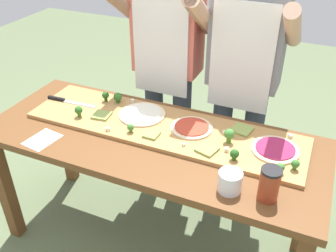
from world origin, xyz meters
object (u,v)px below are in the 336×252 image
pizza_whole_white_garlic (142,114)px  chefs_knife (65,101)px  broccoli_floret_front_right (106,96)px  cheese_crumble_f (184,145)px  pizza_whole_tomato_red (192,127)px  sauce_jar (269,184)px  broccoli_floret_center_right (79,111)px  broccoli_floret_back_right (131,128)px  cook_right (244,68)px  pizza_whole_beet_magenta (275,149)px  cheese_crumble_b (227,150)px  prep_table (152,154)px  pizza_slice_center (242,130)px  cheese_crumble_e (108,129)px  recipe_note (42,140)px  pizza_slice_far_left (151,135)px  flour_cup (230,183)px  broccoli_floret_back_left (281,168)px  broccoli_floret_front_left (295,164)px  cheese_crumble_a (290,136)px  cook_left (167,56)px  cheese_crumble_c (133,101)px  pizza_slice_near_right (207,149)px  broccoli_floret_back_mid (118,97)px  broccoli_floret_front_mid (229,135)px  broccoli_floret_center_left (234,154)px  cheese_crumble_d (224,132)px  pizza_slice_near_left (102,115)px

pizza_whole_white_garlic → chefs_knife: bearing=-175.0°
broccoli_floret_front_right → cheese_crumble_f: 0.63m
pizza_whole_tomato_red → sauce_jar: sauce_jar is taller
chefs_knife → broccoli_floret_center_right: size_ratio=4.98×
broccoli_floret_back_right → cook_right: (0.43, 0.58, 0.17)m
pizza_whole_beet_magenta → cheese_crumble_b: cheese_crumble_b is taller
prep_table → broccoli_floret_front_right: bearing=153.0°
prep_table → pizza_slice_center: 0.49m
cheese_crumble_e → recipe_note: 0.33m
chefs_knife → pizza_slice_center: size_ratio=3.24×
prep_table → broccoli_floret_center_right: bearing=-178.7°
pizza_slice_far_left → recipe_note: (-0.51, -0.23, -0.03)m
broccoli_floret_front_right → flour_cup: 0.97m
chefs_knife → pizza_slice_center: chefs_knife is taller
cheese_crumble_f → broccoli_floret_back_left: bearing=-2.5°
broccoli_floret_front_left → sauce_jar: size_ratio=0.35×
cheese_crumble_a → cook_left: (-0.81, 0.30, 0.19)m
broccoli_floret_back_right → cheese_crumble_c: 0.31m
pizza_slice_far_left → broccoli_floret_front_right: broccoli_floret_front_right is taller
broccoli_floret_front_left → cheese_crumble_f: 0.52m
pizza_slice_near_right → pizza_whole_white_garlic: bearing=158.8°
broccoli_floret_back_mid → broccoli_floret_front_right: bearing=-168.6°
pizza_whole_beet_magenta → broccoli_floret_front_right: bearing=174.6°
flour_cup → broccoli_floret_back_left: bearing=44.2°
broccoli_floret_back_mid → cheese_crumble_f: size_ratio=4.52×
pizza_slice_far_left → cook_right: (0.31, 0.56, 0.19)m
pizza_slice_far_left → cheese_crumble_c: (-0.25, 0.27, 0.00)m
prep_table → broccoli_floret_front_mid: 0.43m
pizza_whole_white_garlic → broccoli_floret_center_left: bearing=-18.2°
cheese_crumble_d → broccoli_floret_back_right: bearing=-158.2°
pizza_slice_far_left → recipe_note: bearing=-155.7°
broccoli_floret_center_right → cheese_crumble_d: 0.79m
prep_table → pizza_whole_tomato_red: pizza_whole_tomato_red is taller
recipe_note → cheese_crumble_d: bearing=25.2°
cheese_crumble_e → chefs_knife: bearing=157.0°
pizza_slice_center → broccoli_floret_front_right: broccoli_floret_front_right is taller
pizza_whole_beet_magenta → broccoli_floret_front_right: (-1.00, 0.09, 0.03)m
prep_table → pizza_slice_near_right: 0.34m
flour_cup → cook_left: 1.01m
pizza_slice_near_left → broccoli_floret_front_mid: broccoli_floret_front_mid is taller
broccoli_floret_front_mid → recipe_note: size_ratio=0.45×
broccoli_floret_front_right → pizza_whole_white_garlic: bearing=-12.0°
broccoli_floret_back_mid → cheese_crumble_d: bearing=-5.9°
broccoli_floret_center_right → cheese_crumble_d: size_ratio=3.85×
prep_table → broccoli_floret_front_left: bearing=-0.5°
pizza_whole_tomato_red → cheese_crumble_c: 0.43m
pizza_slice_far_left → cheese_crumble_b: (0.39, 0.03, 0.00)m
broccoli_floret_back_right → broccoli_floret_center_right: size_ratio=0.75×
prep_table → cheese_crumble_e: bearing=-162.4°
pizza_whole_beet_magenta → broccoli_floret_front_left: size_ratio=4.40×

